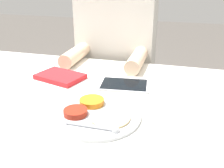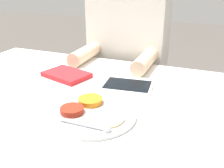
{
  "view_description": "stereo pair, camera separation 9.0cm",
  "coord_description": "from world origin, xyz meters",
  "px_view_note": "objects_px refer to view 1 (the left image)",
  "views": [
    {
      "loc": [
        0.4,
        -0.79,
        1.13
      ],
      "look_at": [
        0.18,
        0.01,
        0.78
      ],
      "focal_mm": 42.0,
      "sensor_mm": 36.0,
      "label": 1
    },
    {
      "loc": [
        0.48,
        -0.76,
        1.13
      ],
      "look_at": [
        0.18,
        0.01,
        0.78
      ],
      "focal_mm": 42.0,
      "sensor_mm": 36.0,
      "label": 2
    }
  ],
  "objects_px": {
    "red_notebook": "(60,77)",
    "person_diner": "(116,79)",
    "thali_tray": "(95,114)",
    "tablet_device": "(124,85)"
  },
  "relations": [
    {
      "from": "red_notebook",
      "to": "person_diner",
      "type": "relative_size",
      "value": 0.18
    },
    {
      "from": "thali_tray",
      "to": "tablet_device",
      "type": "distance_m",
      "value": 0.26
    },
    {
      "from": "thali_tray",
      "to": "tablet_device",
      "type": "bearing_deg",
      "value": 82.97
    },
    {
      "from": "person_diner",
      "to": "tablet_device",
      "type": "bearing_deg",
      "value": -71.59
    },
    {
      "from": "person_diner",
      "to": "thali_tray",
      "type": "bearing_deg",
      "value": -80.56
    },
    {
      "from": "red_notebook",
      "to": "tablet_device",
      "type": "bearing_deg",
      "value": -0.34
    },
    {
      "from": "red_notebook",
      "to": "tablet_device",
      "type": "height_order",
      "value": "red_notebook"
    },
    {
      "from": "red_notebook",
      "to": "tablet_device",
      "type": "distance_m",
      "value": 0.28
    },
    {
      "from": "thali_tray",
      "to": "red_notebook",
      "type": "relative_size",
      "value": 1.27
    },
    {
      "from": "tablet_device",
      "to": "thali_tray",
      "type": "bearing_deg",
      "value": -97.03
    }
  ]
}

